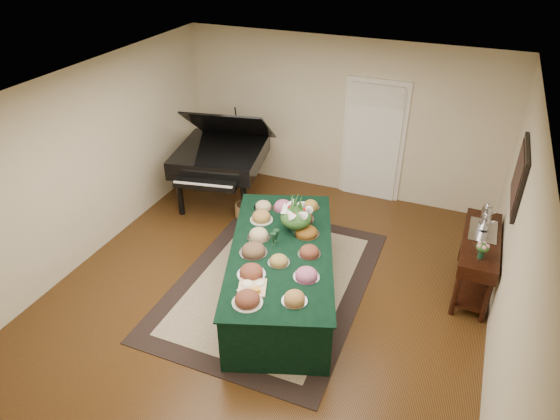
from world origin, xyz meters
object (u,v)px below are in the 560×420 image
at_px(floral_centerpiece, 296,214).
at_px(grand_piano, 221,156).
at_px(buffet_table, 281,273).
at_px(mahogany_sideboard, 479,250).

distance_m(floral_centerpiece, grand_piano, 2.45).
bearing_deg(floral_centerpiece, grand_piano, 141.75).
height_order(buffet_table, floral_centerpiece, floral_centerpiece).
xyz_separation_m(buffet_table, floral_centerpiece, (0.02, 0.45, 0.63)).
xyz_separation_m(buffet_table, grand_piano, (-1.89, 1.96, 0.47)).
bearing_deg(mahogany_sideboard, buffet_table, -154.31).
xyz_separation_m(floral_centerpiece, grand_piano, (-1.92, 1.51, -0.17)).
distance_m(buffet_table, floral_centerpiece, 0.78).
distance_m(floral_centerpiece, mahogany_sideboard, 2.40).
height_order(floral_centerpiece, mahogany_sideboard, floral_centerpiece).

